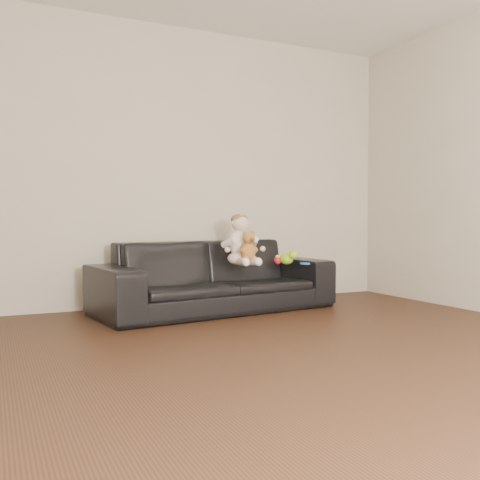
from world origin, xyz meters
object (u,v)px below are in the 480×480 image
toy_rattle (278,260)px  toy_blue_disc (305,264)px  sofa (215,276)px  teddy_bear (249,247)px  toy_green (287,259)px  baby (241,243)px

toy_rattle → toy_blue_disc: toy_rattle is taller
sofa → teddy_bear: (0.20, -0.25, 0.27)m
toy_rattle → teddy_bear: bearing=-164.6°
toy_green → sofa: bearing=161.2°
toy_green → toy_blue_disc: size_ratio=1.49×
sofa → toy_green: 0.65m
baby → toy_green: bearing=-14.5°
toy_blue_disc → sofa: bearing=161.3°
sofa → toy_green: size_ratio=15.20×
toy_blue_disc → teddy_bear: bearing=179.3°
sofa → toy_green: (0.60, -0.20, 0.14)m
toy_green → teddy_bear: bearing=-173.4°
teddy_bear → toy_blue_disc: (0.56, -0.01, -0.16)m
baby → toy_rattle: bearing=-9.4°
teddy_bear → toy_rattle: 0.37m
teddy_bear → toy_green: teddy_bear is taller
sofa → toy_blue_disc: 0.81m
baby → teddy_bear: size_ratio=1.82×
sofa → toy_rattle: bearing=-24.3°
teddy_bear → toy_green: (0.40, 0.05, -0.12)m
toy_rattle → sofa: bearing=163.5°
sofa → toy_rattle: size_ratio=28.74×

